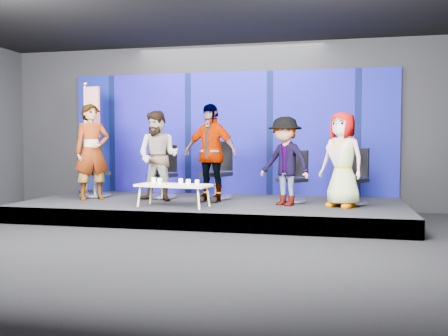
{
  "coord_description": "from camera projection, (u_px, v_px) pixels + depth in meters",
  "views": [
    {
      "loc": [
        2.24,
        -6.52,
        1.42
      ],
      "look_at": [
        0.25,
        2.4,
        0.94
      ],
      "focal_mm": 40.0,
      "sensor_mm": 36.0,
      "label": 1
    }
  ],
  "objects": [
    {
      "name": "mug_d",
      "position": [
        188.0,
        182.0,
        8.42
      ],
      "size": [
        0.08,
        0.08,
        0.1
      ],
      "primitive_type": "cylinder",
      "color": "white",
      "rests_on": "coffee_table"
    },
    {
      "name": "ground",
      "position": [
        169.0,
        244.0,
        6.91
      ],
      "size": [
        10.0,
        10.0,
        0.0
      ],
      "primitive_type": "plane",
      "color": "black",
      "rests_on": "ground"
    },
    {
      "name": "mug_a",
      "position": [
        154.0,
        180.0,
        8.8
      ],
      "size": [
        0.08,
        0.08,
        0.1
      ],
      "primitive_type": "cylinder",
      "color": "white",
      "rests_on": "coffee_table"
    },
    {
      "name": "flag_stand",
      "position": [
        90.0,
        135.0,
        10.32
      ],
      "size": [
        0.53,
        0.32,
        2.37
      ],
      "rotation": [
        0.0,
        0.0,
        -0.25
      ],
      "color": "black",
      "rests_on": "riser"
    },
    {
      "name": "panelist_c",
      "position": [
        210.0,
        153.0,
        9.26
      ],
      "size": [
        1.15,
        0.7,
        1.82
      ],
      "primitive_type": "imported",
      "rotation": [
        0.0,
        0.0,
        -0.25
      ],
      "color": "black",
      "rests_on": "riser"
    },
    {
      "name": "chair_a",
      "position": [
        94.0,
        178.0,
        10.15
      ],
      "size": [
        0.91,
        0.91,
        1.14
      ],
      "rotation": [
        0.0,
        0.0,
        0.74
      ],
      "color": "silver",
      "rests_on": "riser"
    },
    {
      "name": "riser",
      "position": [
        212.0,
        210.0,
        9.34
      ],
      "size": [
        7.0,
        3.0,
        0.3
      ],
      "primitive_type": "cube",
      "color": "black",
      "rests_on": "ground"
    },
    {
      "name": "mug_e",
      "position": [
        197.0,
        182.0,
        8.44
      ],
      "size": [
        0.07,
        0.07,
        0.09
      ],
      "primitive_type": "cylinder",
      "color": "white",
      "rests_on": "coffee_table"
    },
    {
      "name": "backdrop",
      "position": [
        229.0,
        133.0,
        10.68
      ],
      "size": [
        7.0,
        0.08,
        2.6
      ],
      "primitive_type": "cube",
      "color": "#07125A",
      "rests_on": "riser"
    },
    {
      "name": "chair_d",
      "position": [
        293.0,
        185.0,
        9.22
      ],
      "size": [
        0.74,
        0.74,
        0.96
      ],
      "rotation": [
        0.0,
        0.0,
        -0.54
      ],
      "color": "silver",
      "rests_on": "riser"
    },
    {
      "name": "panelist_e",
      "position": [
        342.0,
        160.0,
        8.49
      ],
      "size": [
        0.95,
        0.86,
        1.62
      ],
      "primitive_type": "imported",
      "rotation": [
        0.0,
        0.0,
        -0.57
      ],
      "color": "black",
      "rests_on": "riser"
    },
    {
      "name": "panelist_d",
      "position": [
        285.0,
        161.0,
        8.74
      ],
      "size": [
        1.16,
        1.01,
        1.56
      ],
      "primitive_type": "imported",
      "rotation": [
        0.0,
        0.0,
        -0.54
      ],
      "color": "black",
      "rests_on": "riser"
    },
    {
      "name": "panelist_b",
      "position": [
        158.0,
        156.0,
        9.4
      ],
      "size": [
        0.88,
        0.72,
        1.7
      ],
      "primitive_type": "imported",
      "rotation": [
        0.0,
        0.0,
        -0.09
      ],
      "color": "black",
      "rests_on": "riser"
    },
    {
      "name": "mug_c",
      "position": [
        181.0,
        181.0,
        8.66
      ],
      "size": [
        0.08,
        0.08,
        0.09
      ],
      "primitive_type": "cylinder",
      "color": "white",
      "rests_on": "coffee_table"
    },
    {
      "name": "panelist_a",
      "position": [
        92.0,
        152.0,
        9.63
      ],
      "size": [
        0.8,
        0.78,
        1.85
      ],
      "primitive_type": "imported",
      "rotation": [
        0.0,
        0.0,
        0.74
      ],
      "color": "black",
      "rests_on": "riser"
    },
    {
      "name": "chair_b",
      "position": [
        163.0,
        181.0,
        9.93
      ],
      "size": [
        0.65,
        0.65,
        1.05
      ],
      "rotation": [
        0.0,
        0.0,
        -0.09
      ],
      "color": "silver",
      "rests_on": "riser"
    },
    {
      "name": "mug_b",
      "position": [
        160.0,
        181.0,
        8.52
      ],
      "size": [
        0.09,
        0.09,
        0.11
      ],
      "primitive_type": "cylinder",
      "color": "white",
      "rests_on": "coffee_table"
    },
    {
      "name": "room_walls",
      "position": [
        168.0,
        67.0,
        6.78
      ],
      "size": [
        10.02,
        8.02,
        3.51
      ],
      "color": "black",
      "rests_on": "ground"
    },
    {
      "name": "chair_e",
      "position": [
        353.0,
        186.0,
        8.93
      ],
      "size": [
        0.78,
        0.78,
        1.0
      ],
      "rotation": [
        0.0,
        0.0,
        -0.57
      ],
      "color": "silver",
      "rests_on": "riser"
    },
    {
      "name": "chair_c",
      "position": [
        217.0,
        180.0,
        9.78
      ],
      "size": [
        0.77,
        0.77,
        1.13
      ],
      "rotation": [
        0.0,
        0.0,
        -0.25
      ],
      "color": "silver",
      "rests_on": "riser"
    },
    {
      "name": "coffee_table",
      "position": [
        174.0,
        186.0,
        8.56
      ],
      "size": [
        1.33,
        0.7,
        0.39
      ],
      "rotation": [
        0.0,
        0.0,
        -0.13
      ],
      "color": "tan",
      "rests_on": "riser"
    }
  ]
}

